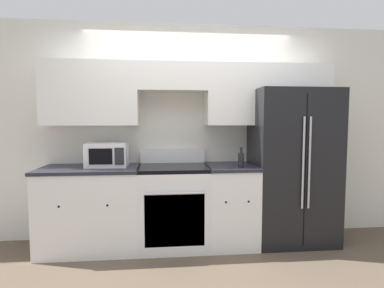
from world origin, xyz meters
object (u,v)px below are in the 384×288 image
microwave (108,154)px  bottle (241,160)px  oven_range (174,206)px  refrigerator (291,166)px

microwave → bottle: size_ratio=2.02×
microwave → bottle: 1.50m
oven_range → refrigerator: bearing=2.3°
oven_range → bottle: (0.74, -0.16, 0.54)m
microwave → bottle: microwave is taller
oven_range → refrigerator: size_ratio=0.60×
refrigerator → bottle: (-0.67, -0.22, 0.11)m
oven_range → microwave: size_ratio=2.43×
refrigerator → bottle: refrigerator is taller
oven_range → bottle: size_ratio=4.90×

